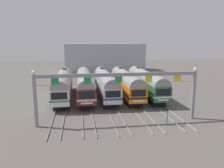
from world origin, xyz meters
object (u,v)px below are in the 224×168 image
catenary_gantry (119,83)px  commuter_train_silver (106,83)px  commuter_train_white (63,84)px  yard_signal_mast (167,111)px  commuter_train_green (146,82)px  commuter_train_maroon (85,84)px  commuter_train_orange (126,82)px

catenary_gantry → commuter_train_silver: bearing=90.0°
commuter_train_white → yard_signal_mast: 20.52m
commuter_train_green → catenary_gantry: catenary_gantry is taller
commuter_train_maroon → catenary_gantry: (3.88, -13.49, 2.53)m
commuter_train_white → commuter_train_silver: bearing=0.0°
commuter_train_white → commuter_train_green: 15.51m
commuter_train_white → yard_signal_mast: (13.57, -15.37, -0.84)m
commuter_train_green → yard_signal_mast: size_ratio=6.86×
commuter_train_white → commuter_train_green: bearing=0.0°
commuter_train_maroon → catenary_gantry: bearing=-74.0°
commuter_train_orange → yard_signal_mast: commuter_train_orange is taller
commuter_train_orange → commuter_train_green: size_ratio=1.00×
commuter_train_maroon → commuter_train_white: bearing=179.9°
commuter_train_orange → catenary_gantry: (-3.88, -13.50, 2.53)m
yard_signal_mast → commuter_train_green: bearing=82.8°
catenary_gantry → yard_signal_mast: catenary_gantry is taller
commuter_train_maroon → commuter_train_green: bearing=0.0°
commuter_train_orange → yard_signal_mast: 15.52m
commuter_train_white → commuter_train_orange: 11.63m
catenary_gantry → yard_signal_mast: (5.82, -1.87, -3.37)m
catenary_gantry → yard_signal_mast: 6.98m
yard_signal_mast → commuter_train_white: bearing=131.4°
commuter_train_orange → catenary_gantry: 14.27m
commuter_train_silver → yard_signal_mast: 16.46m
catenary_gantry → yard_signal_mast: bearing=-17.8°
commuter_train_silver → yard_signal_mast: (5.82, -15.37, -0.84)m
catenary_gantry → yard_signal_mast: size_ratio=7.89×
commuter_train_white → commuter_train_green: same height
commuter_train_white → commuter_train_orange: bearing=0.0°
commuter_train_orange → commuter_train_silver: bearing=180.0°
commuter_train_white → catenary_gantry: catenary_gantry is taller
commuter_train_orange → catenary_gantry: size_ratio=0.87×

